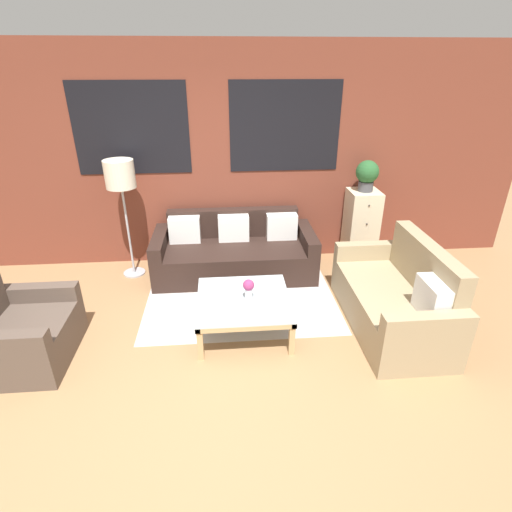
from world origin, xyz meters
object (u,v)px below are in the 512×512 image
at_px(couch_dark, 235,253).
at_px(flower_vase, 249,288).
at_px(drawer_cabinet, 361,227).
at_px(settee_vintage, 396,300).
at_px(potted_plant, 367,174).
at_px(floor_lamp, 120,179).
at_px(coffee_table, 244,303).
at_px(armchair_corner, 20,334).

bearing_deg(couch_dark, flower_vase, -85.70).
bearing_deg(flower_vase, drawer_cabinet, 42.36).
relative_size(settee_vintage, potted_plant, 4.06).
relative_size(floor_lamp, drawer_cabinet, 1.49).
xyz_separation_m(coffee_table, potted_plant, (1.69, 1.48, 0.91)).
bearing_deg(floor_lamp, drawer_cabinet, 2.42).
distance_m(floor_lamp, drawer_cabinet, 3.17).
distance_m(couch_dark, potted_plant, 1.99).
relative_size(coffee_table, drawer_cabinet, 0.93).
distance_m(armchair_corner, flower_vase, 2.17).
bearing_deg(settee_vintage, flower_vase, 178.30).
bearing_deg(armchair_corner, drawer_cabinet, 24.97).
bearing_deg(drawer_cabinet, floor_lamp, -177.58).
height_order(couch_dark, armchair_corner, armchair_corner).
xyz_separation_m(floor_lamp, potted_plant, (3.07, 0.13, -0.04)).
relative_size(settee_vintage, flower_vase, 7.44).
height_order(settee_vintage, coffee_table, settee_vintage).
xyz_separation_m(settee_vintage, armchair_corner, (-3.67, -0.22, -0.03)).
relative_size(couch_dark, settee_vintage, 1.26).
distance_m(couch_dark, coffee_table, 1.29).
height_order(couch_dark, drawer_cabinet, drawer_cabinet).
xyz_separation_m(armchair_corner, flower_vase, (2.14, 0.26, 0.23)).
bearing_deg(flower_vase, armchair_corner, -172.94).
bearing_deg(flower_vase, coffee_table, 170.02).
bearing_deg(coffee_table, armchair_corner, -172.51).
distance_m(couch_dark, floor_lamp, 1.67).
height_order(armchair_corner, coffee_table, armchair_corner).
bearing_deg(couch_dark, coffee_table, -88.00).
relative_size(settee_vintage, armchair_corner, 1.76).
bearing_deg(potted_plant, flower_vase, -137.64).
distance_m(settee_vintage, coffee_table, 1.59).
bearing_deg(floor_lamp, flower_vase, -43.54).
xyz_separation_m(couch_dark, floor_lamp, (-1.34, 0.07, 0.99)).
relative_size(couch_dark, floor_lamp, 1.36).
xyz_separation_m(drawer_cabinet, potted_plant, (0.00, 0.00, 0.73)).
xyz_separation_m(armchair_corner, drawer_cabinet, (3.78, 1.76, 0.23)).
bearing_deg(coffee_table, drawer_cabinet, 41.29).
bearing_deg(coffee_table, floor_lamp, 135.59).
distance_m(couch_dark, settee_vintage, 2.11).
bearing_deg(potted_plant, couch_dark, -173.47).
height_order(coffee_table, flower_vase, flower_vase).
xyz_separation_m(couch_dark, flower_vase, (0.10, -1.30, 0.22)).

